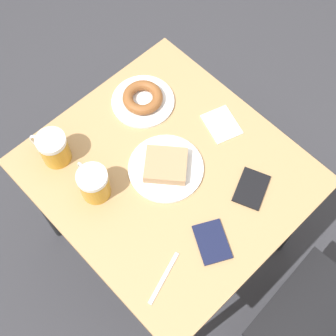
# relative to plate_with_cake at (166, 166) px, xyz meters

# --- Properties ---
(ground_plane) EXTENTS (8.00, 8.00, 0.00)m
(ground_plane) POSITION_rel_plate_with_cake_xyz_m (0.00, 0.01, -0.72)
(ground_plane) COLOR #333338
(table) EXTENTS (0.75, 0.82, 0.70)m
(table) POSITION_rel_plate_with_cake_xyz_m (0.00, 0.01, -0.09)
(table) COLOR tan
(table) RESTS_ON ground_plane
(plate_with_cake) EXTENTS (0.24, 0.24, 0.04)m
(plate_with_cake) POSITION_rel_plate_with_cake_xyz_m (0.00, 0.00, 0.00)
(plate_with_cake) COLOR white
(plate_with_cake) RESTS_ON table
(plate_with_donut) EXTENTS (0.22, 0.22, 0.05)m
(plate_with_donut) POSITION_rel_plate_with_cake_xyz_m (-0.12, -0.24, 0.00)
(plate_with_donut) COLOR white
(plate_with_donut) RESTS_ON table
(beer_mug_left) EXTENTS (0.09, 0.13, 0.11)m
(beer_mug_left) POSITION_rel_plate_with_cake_xyz_m (0.23, -0.28, 0.04)
(beer_mug_left) COLOR #C68C23
(beer_mug_left) RESTS_ON table
(beer_mug_center) EXTENTS (0.09, 0.14, 0.11)m
(beer_mug_center) POSITION_rel_plate_with_cake_xyz_m (0.21, -0.10, 0.04)
(beer_mug_center) COLOR #C68C23
(beer_mug_center) RESTS_ON table
(napkin_folded) EXTENTS (0.13, 0.15, 0.00)m
(napkin_folded) POSITION_rel_plate_with_cake_xyz_m (-0.25, 0.01, -0.01)
(napkin_folded) COLOR white
(napkin_folded) RESTS_ON table
(fork) EXTENTS (0.16, 0.06, 0.00)m
(fork) POSITION_rel_plate_with_cake_xyz_m (0.25, 0.25, -0.01)
(fork) COLOR silver
(fork) RESTS_ON table
(passport_near_edge) EXTENTS (0.15, 0.13, 0.01)m
(passport_near_edge) POSITION_rel_plate_with_cake_xyz_m (-0.14, 0.24, -0.01)
(passport_near_edge) COLOR black
(passport_near_edge) RESTS_ON table
(passport_far_edge) EXTENTS (0.14, 0.15, 0.01)m
(passport_far_edge) POSITION_rel_plate_with_cake_xyz_m (0.07, 0.27, -0.01)
(passport_far_edge) COLOR #141938
(passport_far_edge) RESTS_ON table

